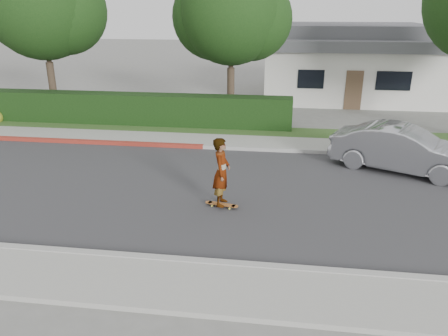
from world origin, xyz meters
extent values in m
plane|color=slate|center=(0.00, 0.00, 0.00)|extent=(120.00, 120.00, 0.00)
cube|color=#2D2D30|center=(0.00, 0.00, 0.01)|extent=(60.00, 8.00, 0.01)
cube|color=#9E9E99|center=(0.00, -4.10, 0.07)|extent=(60.00, 0.20, 0.15)
cube|color=gray|center=(0.00, -5.00, 0.06)|extent=(60.00, 1.60, 0.12)
cube|color=#9E9E99|center=(0.00, 4.10, 0.07)|extent=(60.00, 0.20, 0.15)
cube|color=maroon|center=(-5.00, 4.10, 0.08)|extent=(12.00, 0.21, 0.15)
cube|color=gray|center=(0.00, 5.00, 0.06)|extent=(60.00, 1.60, 0.12)
cube|color=#2D4C1E|center=(0.00, 6.60, 0.05)|extent=(60.00, 1.60, 0.10)
cube|color=black|center=(-3.00, 7.20, 0.75)|extent=(15.00, 1.00, 1.50)
cylinder|color=#33261C|center=(-7.50, 8.50, 1.35)|extent=(0.36, 0.36, 2.70)
cylinder|color=#33261C|center=(-7.50, 8.50, 3.38)|extent=(0.24, 0.24, 2.25)
sphere|color=black|center=(-7.50, 8.50, 5.40)|extent=(5.20, 5.20, 5.20)
sphere|color=black|center=(-8.30, 8.90, 5.20)|extent=(4.42, 4.42, 4.42)
sphere|color=black|center=(-6.60, 8.80, 5.10)|extent=(4.16, 4.16, 4.16)
cylinder|color=#33261C|center=(1.50, 9.00, 1.26)|extent=(0.36, 0.36, 2.52)
cylinder|color=#33261C|center=(1.50, 9.00, 3.15)|extent=(0.24, 0.24, 2.10)
sphere|color=black|center=(1.50, 9.00, 5.04)|extent=(4.80, 4.80, 4.80)
sphere|color=black|center=(0.70, 9.40, 4.84)|extent=(4.08, 4.08, 4.08)
sphere|color=black|center=(2.40, 9.30, 4.74)|extent=(3.84, 3.84, 3.84)
cube|color=beige|center=(8.00, 16.00, 1.50)|extent=(10.00, 8.00, 3.00)
cube|color=#4C4C51|center=(8.00, 16.00, 3.30)|extent=(10.60, 8.60, 0.60)
cube|color=#4C4C51|center=(8.00, 16.00, 3.90)|extent=(8.40, 6.40, 0.80)
cube|color=black|center=(5.50, 11.98, 1.60)|extent=(1.40, 0.06, 1.00)
cube|color=black|center=(9.80, 11.98, 1.60)|extent=(1.80, 0.06, 1.00)
cube|color=brown|center=(7.80, 11.98, 1.05)|extent=(0.90, 0.06, 2.10)
cylinder|color=yellow|center=(2.20, -1.13, 0.03)|extent=(0.06, 0.04, 0.05)
cylinder|color=yellow|center=(2.23, -0.98, 0.03)|extent=(0.06, 0.04, 0.05)
cylinder|color=yellow|center=(2.71, -1.23, 0.03)|extent=(0.06, 0.04, 0.05)
cylinder|color=yellow|center=(2.74, -1.09, 0.03)|extent=(0.06, 0.04, 0.05)
cube|color=silver|center=(2.22, -1.06, 0.07)|extent=(0.07, 0.16, 0.02)
cube|color=silver|center=(2.73, -1.16, 0.07)|extent=(0.07, 0.16, 0.02)
cube|color=brown|center=(2.47, -1.11, 0.09)|extent=(0.81, 0.35, 0.02)
cylinder|color=brown|center=(2.09, -1.03, 0.09)|extent=(0.23, 0.23, 0.02)
cylinder|color=brown|center=(2.86, -1.19, 0.09)|extent=(0.23, 0.23, 0.02)
imported|color=white|center=(2.47, -1.11, 1.07)|extent=(0.50, 0.73, 1.94)
imported|color=#A4A6AB|center=(8.17, 2.60, 0.78)|extent=(4.97, 3.44, 1.55)
camera|label=1|loc=(4.05, -12.18, 5.39)|focal=35.00mm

